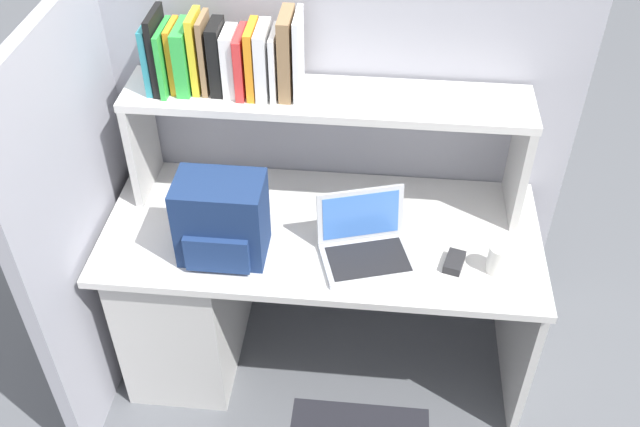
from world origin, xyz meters
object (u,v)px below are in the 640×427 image
(laptop, at_px, (365,243))
(backpack, at_px, (221,220))
(computer_mouse, at_px, (454,262))
(paper_cup, at_px, (499,259))

(laptop, relative_size, backpack, 1.20)
(backpack, xyz_separation_m, computer_mouse, (0.81, 0.01, -0.13))
(backpack, height_order, paper_cup, backpack)
(backpack, xyz_separation_m, paper_cup, (0.95, 0.00, -0.10))
(backpack, bearing_deg, paper_cup, 0.23)
(laptop, bearing_deg, computer_mouse, -5.44)
(laptop, bearing_deg, paper_cup, -4.86)
(paper_cup, bearing_deg, laptop, 175.14)
(laptop, bearing_deg, backpack, -175.04)
(laptop, xyz_separation_m, computer_mouse, (0.31, -0.03, -0.03))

